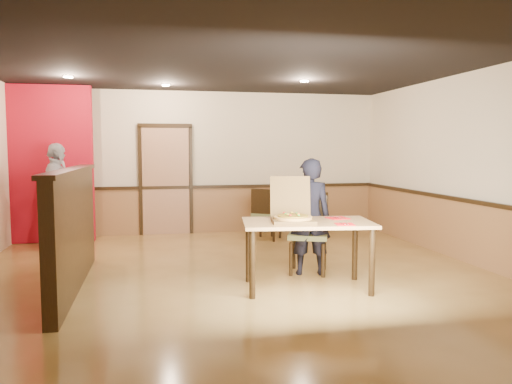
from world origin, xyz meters
TOP-DOWN VIEW (x-y plane):
  - floor at (0.00, 0.00)m, footprint 7.00×7.00m
  - ceiling at (0.00, 0.00)m, footprint 7.00×7.00m
  - wall_back at (0.00, 3.50)m, footprint 7.00×0.00m
  - wall_right at (3.50, 0.00)m, footprint 0.00×7.00m
  - wainscot_back at (0.00, 3.47)m, footprint 7.00×0.04m
  - chair_rail_back at (0.00, 3.45)m, footprint 7.00×0.06m
  - wainscot_right at (3.47, 0.00)m, footprint 0.04×7.00m
  - chair_rail_right at (3.45, 0.00)m, footprint 0.06×7.00m
  - back_door at (-0.80, 3.46)m, footprint 0.90×0.06m
  - booth_partition at (-2.00, -0.20)m, footprint 0.20×3.10m
  - red_accent_panel at (-2.90, 3.00)m, footprint 1.60×0.20m
  - spot_a at (-2.30, 1.80)m, footprint 0.14×0.14m
  - spot_b at (-0.80, 2.50)m, footprint 0.14×0.14m
  - spot_c at (1.40, 1.50)m, footprint 0.14×0.14m
  - main_table at (0.74, -0.79)m, footprint 1.63×1.06m
  - diner_chair at (1.02, 0.01)m, footprint 0.66×0.66m
  - side_chair_left at (0.97, 2.44)m, footprint 0.65×0.65m
  - side_chair_right at (1.91, 2.44)m, footprint 0.44×0.44m
  - side_table at (1.46, 3.05)m, footprint 0.75×0.75m
  - diner at (0.98, -0.14)m, footprint 0.63×0.47m
  - passerby at (-2.64, 2.46)m, footprint 0.44×1.04m
  - pizza_box at (0.56, -0.76)m, footprint 0.58×0.65m
  - pizza at (0.56, -0.82)m, footprint 0.55×0.55m
  - napkin_near at (1.08, -1.12)m, footprint 0.23×0.23m
  - napkin_far at (1.18, -0.63)m, footprint 0.27×0.27m
  - condiment at (1.58, 3.03)m, footprint 0.06×0.06m

SIDE VIEW (x-z plane):
  - floor at x=0.00m, z-range 0.00..0.00m
  - wainscot_back at x=0.00m, z-range 0.00..0.90m
  - wainscot_right at x=3.47m, z-range 0.00..0.90m
  - side_chair_right at x=1.91m, z-range 0.04..0.91m
  - side_chair_left at x=0.97m, z-range 0.04..1.00m
  - diner_chair at x=1.02m, z-range 0.05..1.08m
  - side_table at x=1.46m, z-range 0.21..1.00m
  - main_table at x=0.74m, z-range 0.30..1.12m
  - booth_partition at x=-2.00m, z-range 0.01..1.46m
  - diner at x=0.98m, z-range 0.00..1.55m
  - napkin_near at x=1.08m, z-range 0.81..0.83m
  - napkin_far at x=1.18m, z-range 0.81..0.83m
  - condiment at x=1.58m, z-range 0.78..0.93m
  - pizza at x=0.56m, z-range 0.85..0.88m
  - pizza_box at x=0.56m, z-range 0.62..1.15m
  - passerby at x=-2.64m, z-range 0.00..1.77m
  - chair_rail_back at x=0.00m, z-range 0.89..0.95m
  - chair_rail_right at x=3.45m, z-range 0.89..0.95m
  - back_door at x=-0.80m, z-range 0.00..2.10m
  - red_accent_panel at x=-2.90m, z-range 0.01..2.79m
  - wall_back at x=0.00m, z-range -2.10..4.90m
  - wall_right at x=3.50m, z-range -2.10..4.90m
  - spot_a at x=-2.30m, z-range 2.77..2.79m
  - spot_b at x=-0.80m, z-range 2.77..2.79m
  - spot_c at x=1.40m, z-range 2.77..2.79m
  - ceiling at x=0.00m, z-range 2.80..2.80m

